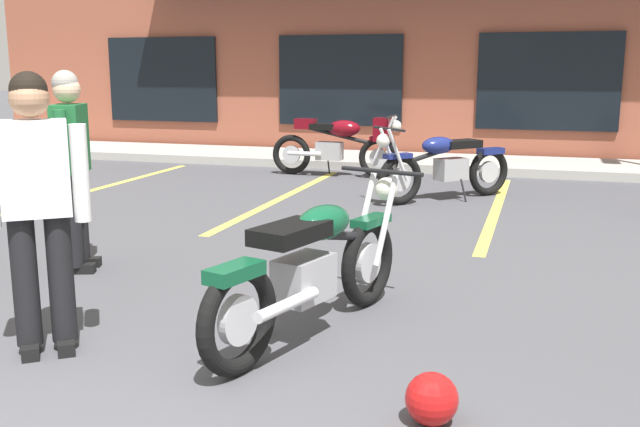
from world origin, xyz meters
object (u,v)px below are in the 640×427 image
at_px(motorcycle_black_cruiser, 445,165).
at_px(person_in_black_shirt, 71,159).
at_px(motorcycle_foreground_classic, 314,265).
at_px(person_in_shorts_foreground, 37,197).
at_px(motorcycle_silver_naked, 341,143).
at_px(helmet_on_pavement, 432,399).

bearing_deg(motorcycle_black_cruiser, person_in_black_shirt, -120.81).
bearing_deg(motorcycle_foreground_classic, person_in_shorts_foreground, -152.94).
height_order(motorcycle_foreground_classic, motorcycle_black_cruiser, same).
relative_size(motorcycle_foreground_classic, person_in_shorts_foreground, 1.23).
height_order(motorcycle_foreground_classic, person_in_black_shirt, person_in_black_shirt).
relative_size(motorcycle_foreground_classic, motorcycle_silver_naked, 0.98).
distance_m(motorcycle_foreground_classic, person_in_black_shirt, 2.57).
bearing_deg(motorcycle_black_cruiser, helmet_on_pavement, -82.92).
relative_size(motorcycle_black_cruiser, person_in_black_shirt, 1.00).
relative_size(person_in_black_shirt, helmet_on_pavement, 6.44).
xyz_separation_m(motorcycle_foreground_classic, helmet_on_pavement, (0.91, -0.97, -0.33)).
height_order(motorcycle_black_cruiser, person_in_shorts_foreground, person_in_shorts_foreground).
xyz_separation_m(motorcycle_foreground_classic, motorcycle_black_cruiser, (0.15, 5.09, 0.00)).
bearing_deg(person_in_shorts_foreground, motorcycle_foreground_classic, 27.06).
height_order(motorcycle_silver_naked, person_in_black_shirt, person_in_black_shirt).
xyz_separation_m(motorcycle_silver_naked, person_in_black_shirt, (-0.70, -5.83, 0.42)).
bearing_deg(motorcycle_silver_naked, motorcycle_black_cruiser, -41.08).
bearing_deg(motorcycle_black_cruiser, person_in_shorts_foreground, -105.45).
distance_m(motorcycle_black_cruiser, person_in_black_shirt, 4.96).
distance_m(person_in_black_shirt, person_in_shorts_foreground, 1.84).
bearing_deg(person_in_black_shirt, motorcycle_black_cruiser, 59.19).
distance_m(person_in_black_shirt, helmet_on_pavement, 3.84).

